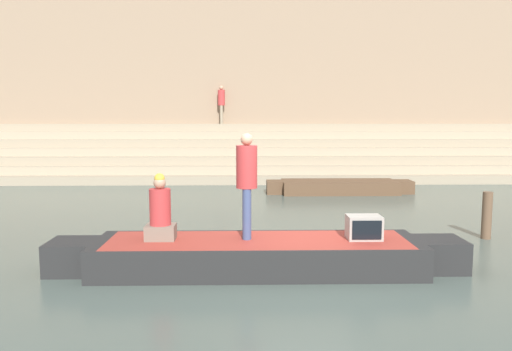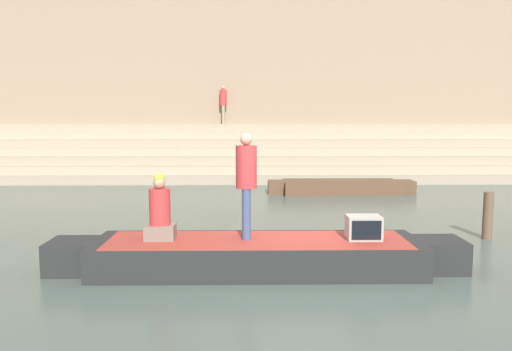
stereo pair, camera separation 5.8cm
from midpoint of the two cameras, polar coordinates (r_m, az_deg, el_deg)
ground_plane at (r=8.75m, az=4.40°, el=-9.69°), size 120.00×120.00×0.00m
ghat_steps at (r=20.70m, az=1.10°, el=1.99°), size 36.00×3.99×2.18m
back_wall at (r=22.74m, az=0.91°, el=11.71°), size 34.20×1.28×8.98m
rowboat_main at (r=8.12m, az=-0.03°, el=-9.00°), size 6.66×1.51×0.51m
person_standing at (r=8.01m, az=-1.27°, el=-0.30°), size 0.34×0.34×1.70m
person_rowing at (r=8.15m, az=-11.08°, el=-4.25°), size 0.47×0.37×1.07m
tv_set at (r=8.25m, az=12.04°, el=-5.82°), size 0.54×0.40×0.38m
moored_boat_shore at (r=16.50m, az=9.40°, el=-1.24°), size 4.75×1.31×0.41m
mooring_post at (r=11.18m, az=24.74°, el=-4.16°), size 0.20×0.20×0.96m
person_on_steps at (r=21.79m, az=-4.05°, el=8.41°), size 0.31×0.31×1.65m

